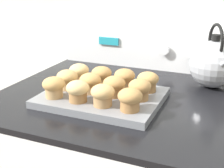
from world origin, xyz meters
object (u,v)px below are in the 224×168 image
object	(u,v)px
muffin_r2_c3	(148,81)
muffin_r1_c3	(140,89)
muffin_r0_c3	(130,99)
muffin_r2_c0	(79,72)
muffin_r1_c0	(67,79)
muffin_r1_c1	(90,82)
muffin_r0_c2	(103,94)
muffin_r0_c0	(54,86)
muffin_r2_c1	(102,75)
muffin_r0_c1	(78,90)
muffin_r2_c2	(125,78)
muffin_r1_c2	(114,86)
muffin_pan	(102,97)
tea_kettle	(213,63)

from	to	relation	value
muffin_r2_c3	muffin_r1_c3	bearing A→B (deg)	-91.35
muffin_r0_c3	muffin_r2_c0	distance (m)	0.29
muffin_r1_c0	muffin_r1_c1	size ratio (longest dim) A/B	1.00
muffin_r0_c2	muffin_r1_c1	world-z (taller)	same
muffin_r0_c0	muffin_r2_c1	bearing A→B (deg)	61.21
muffin_r0_c2	muffin_r2_c0	distance (m)	0.22
muffin_r0_c1	muffin_r2_c0	distance (m)	0.18
muffin_r1_c3	muffin_r2_c0	bearing A→B (deg)	162.69
muffin_r2_c2	muffin_r1_c1	bearing A→B (deg)	-134.17
muffin_r1_c0	muffin_r0_c2	bearing A→B (deg)	-26.45
muffin_r1_c2	muffin_r2_c1	distance (m)	0.11
muffin_pan	muffin_r1_c0	bearing A→B (deg)	-179.88
muffin_r1_c3	muffin_r2_c2	distance (m)	0.11
muffin_r0_c1	muffin_r1_c1	xyz separation A→B (m)	(0.00, 0.08, 0.00)
muffin_r0_c0	muffin_r2_c3	distance (m)	0.29
muffin_r0_c1	muffin_pan	bearing A→B (deg)	62.78
muffin_r2_c0	tea_kettle	bearing A→B (deg)	23.86
muffin_r0_c1	muffin_r2_c1	world-z (taller)	same
muffin_r0_c2	muffin_r2_c2	xyz separation A→B (m)	(0.00, 0.16, 0.00)
muffin_r0_c3	muffin_r1_c1	world-z (taller)	same
muffin_r2_c2	muffin_r0_c3	bearing A→B (deg)	-64.68
muffin_r1_c0	muffin_r2_c0	xyz separation A→B (m)	(0.00, 0.08, 0.00)
muffin_r0_c3	muffin_r1_c2	xyz separation A→B (m)	(-0.08, 0.08, 0.00)
muffin_r2_c1	muffin_r2_c3	distance (m)	0.16
muffin_r1_c0	muffin_r1_c2	xyz separation A→B (m)	(0.16, -0.00, 0.00)
muffin_r0_c1	muffin_r1_c1	distance (m)	0.08
muffin_r1_c2	muffin_r2_c1	world-z (taller)	same
muffin_r0_c1	muffin_r1_c0	size ratio (longest dim) A/B	1.00
muffin_pan	muffin_r0_c0	bearing A→B (deg)	-147.67
muffin_r1_c0	muffin_r2_c1	bearing A→B (deg)	42.47
muffin_r1_c0	muffin_r2_c2	size ratio (longest dim) A/B	1.00
muffin_r1_c0	muffin_r2_c1	size ratio (longest dim) A/B	1.00
muffin_r0_c2	muffin_r0_c3	distance (m)	0.08
muffin_r1_c1	muffin_r1_c2	xyz separation A→B (m)	(0.08, 0.00, 0.00)
muffin_r0_c3	muffin_r1_c1	bearing A→B (deg)	153.49
muffin_r1_c1	muffin_r2_c3	size ratio (longest dim) A/B	1.00
muffin_pan	muffin_r0_c3	world-z (taller)	muffin_r0_c3
muffin_r1_c1	muffin_r2_c0	xyz separation A→B (m)	(-0.08, 0.08, 0.00)
muffin_r1_c0	tea_kettle	xyz separation A→B (m)	(0.42, 0.26, 0.03)
muffin_r1_c0	muffin_r1_c3	bearing A→B (deg)	0.68
muffin_r2_c1	muffin_r2_c3	xyz separation A→B (m)	(0.16, 0.00, 0.00)
muffin_pan	muffin_r2_c2	bearing A→B (deg)	62.81
muffin_pan	muffin_r0_c2	bearing A→B (deg)	-64.49
muffin_pan	muffin_r0_c0	xyz separation A→B (m)	(-0.12, -0.08, 0.04)
muffin_r0_c3	muffin_r2_c1	xyz separation A→B (m)	(-0.16, 0.16, 0.00)
muffin_pan	muffin_r0_c2	xyz separation A→B (m)	(0.04, -0.08, 0.04)
muffin_r1_c1	muffin_r1_c3	bearing A→B (deg)	1.63
muffin_r0_c2	muffin_r2_c3	distance (m)	0.18
muffin_r1_c3	muffin_r2_c2	size ratio (longest dim) A/B	1.00
muffin_r2_c1	tea_kettle	xyz separation A→B (m)	(0.33, 0.18, 0.03)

